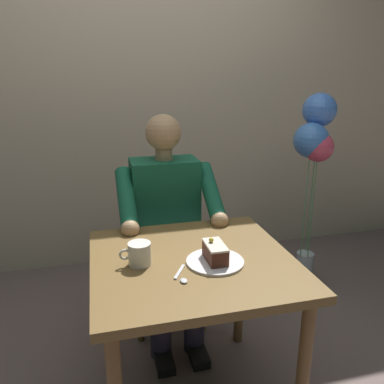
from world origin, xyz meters
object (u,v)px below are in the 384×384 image
dining_table (193,280)px  coffee_cup (139,253)px  cake_slice (215,252)px  balloon_display (315,147)px  dessert_spoon (182,277)px  chair (163,237)px  seated_person (168,226)px

dining_table → coffee_cup: 0.26m
cake_slice → balloon_display: (-0.94, -0.85, 0.22)m
dining_table → coffee_cup: coffee_cup is taller
dining_table → dessert_spoon: 0.19m
chair → cake_slice: size_ratio=6.68×
chair → coffee_cup: size_ratio=7.25×
seated_person → cake_slice: (-0.08, 0.60, 0.12)m
chair → seated_person: (-0.00, 0.17, 0.14)m
dessert_spoon → balloon_display: 1.46m
seated_person → coffee_cup: size_ratio=9.85×
cake_slice → coffee_cup: (0.29, -0.06, 0.00)m
dining_table → cake_slice: size_ratio=5.98×
seated_person → balloon_display: size_ratio=0.93×
balloon_display → dining_table: bearing=38.2°
chair → coffee_cup: chair is taller
coffee_cup → balloon_display: (-1.23, -0.80, 0.22)m
coffee_cup → cake_slice: bearing=168.5°
seated_person → dessert_spoon: 0.69m
dessert_spoon → coffee_cup: bearing=-45.4°
seated_person → balloon_display: (-1.01, -0.26, 0.34)m
dining_table → chair: size_ratio=0.90×
cake_slice → dessert_spoon: (0.15, 0.08, -0.04)m
chair → balloon_display: 1.12m
seated_person → dessert_spoon: bearing=83.5°
balloon_display → cake_slice: bearing=42.4°
seated_person → cake_slice: bearing=97.3°
dining_table → balloon_display: 1.34m
coffee_cup → dessert_spoon: (-0.14, 0.14, -0.04)m
chair → coffee_cup: (0.21, 0.71, 0.26)m
dining_table → chair: chair is taller
coffee_cup → dining_table: bearing=179.9°
cake_slice → balloon_display: balloon_display is taller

